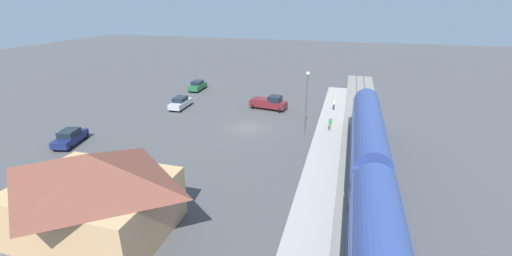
% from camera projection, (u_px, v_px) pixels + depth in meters
% --- Properties ---
extents(ground_plane, '(200.00, 200.00, 0.00)m').
position_uv_depth(ground_plane, '(248.00, 128.00, 41.74)').
color(ground_plane, '#4C4C4F').
extents(railway_track, '(4.80, 70.00, 0.30)m').
position_uv_depth(railway_track, '(363.00, 139.00, 38.12)').
color(railway_track, gray).
rests_on(railway_track, ground).
extents(platform, '(3.20, 46.00, 0.30)m').
position_uv_depth(platform, '(328.00, 135.00, 39.13)').
color(platform, '#A8A399').
rests_on(platform, ground).
extents(station_building, '(10.44, 8.09, 5.98)m').
position_uv_depth(station_building, '(94.00, 193.00, 21.91)').
color(station_building, tan).
rests_on(station_building, ground).
extents(pedestrian_on_platform, '(0.36, 0.36, 1.71)m').
position_uv_depth(pedestrian_on_platform, '(330.00, 123.00, 39.62)').
color(pedestrian_on_platform, brown).
rests_on(pedestrian_on_platform, platform).
extents(pedestrian_waiting_far, '(0.36, 0.36, 1.71)m').
position_uv_depth(pedestrian_waiting_far, '(334.00, 103.00, 47.22)').
color(pedestrian_waiting_far, '#23284C').
rests_on(pedestrian_waiting_far, platform).
extents(pickup_maroon, '(5.65, 3.16, 2.14)m').
position_uv_depth(pickup_maroon, '(269.00, 103.00, 48.46)').
color(pickup_maroon, maroon).
rests_on(pickup_maroon, ground).
extents(sedan_silver, '(1.97, 4.55, 1.74)m').
position_uv_depth(sedan_silver, '(180.00, 103.00, 48.91)').
color(sedan_silver, silver).
rests_on(sedan_silver, ground).
extents(sedan_green, '(1.95, 4.55, 1.74)m').
position_uv_depth(sedan_green, '(198.00, 85.00, 58.82)').
color(sedan_green, '#236638').
rests_on(sedan_green, ground).
extents(sedan_navy, '(2.82, 4.80, 1.74)m').
position_uv_depth(sedan_navy, '(70.00, 137.00, 36.52)').
color(sedan_navy, navy).
rests_on(sedan_navy, ground).
extents(light_pole_near_platform, '(0.44, 0.44, 7.65)m').
position_uv_depth(light_pole_near_platform, '(307.00, 96.00, 37.93)').
color(light_pole_near_platform, '#515156').
rests_on(light_pole_near_platform, ground).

